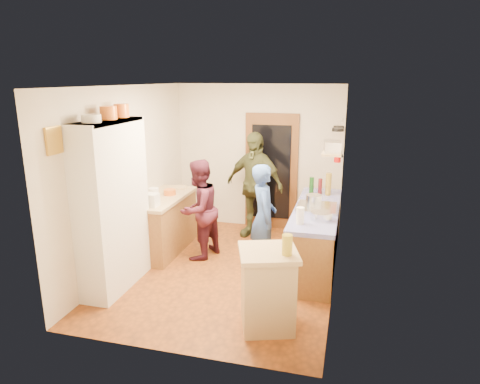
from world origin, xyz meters
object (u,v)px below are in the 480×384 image
at_px(hutch_body, 113,206).
at_px(person_left, 202,209).
at_px(right_counter_base, 316,238).
at_px(island_base, 268,291).
at_px(person_back, 255,185).
at_px(person_hob, 266,217).

distance_m(hutch_body, person_left, 1.46).
bearing_deg(person_left, right_counter_base, 111.91).
bearing_deg(island_base, hutch_body, 167.53).
height_order(right_counter_base, island_base, island_base).
bearing_deg(person_back, hutch_body, -103.56).
distance_m(hutch_body, person_back, 2.65).
height_order(hutch_body, right_counter_base, hutch_body).
bearing_deg(person_hob, island_base, 173.22).
bearing_deg(person_hob, hutch_body, 101.10).
distance_m(hutch_body, person_hob, 2.11).
bearing_deg(hutch_body, right_counter_base, 27.47).
xyz_separation_m(hutch_body, person_back, (1.36, 2.26, -0.18)).
distance_m(right_counter_base, person_hob, 0.82).
bearing_deg(person_left, island_base, 57.12).
bearing_deg(person_back, person_hob, -52.68).
xyz_separation_m(person_hob, person_left, (-1.02, 0.13, -0.00)).
distance_m(person_hob, person_left, 1.02).
relative_size(hutch_body, right_counter_base, 1.00).
relative_size(right_counter_base, person_hob, 1.43).
relative_size(island_base, person_left, 0.56).
relative_size(person_hob, person_back, 0.84).
height_order(island_base, person_back, person_back).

